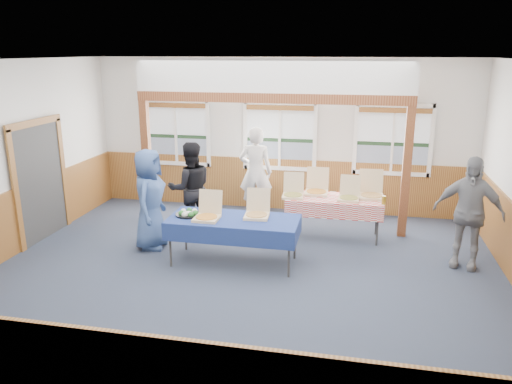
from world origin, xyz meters
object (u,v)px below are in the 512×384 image
(woman_white, at_px, (256,172))
(woman_black, at_px, (191,188))
(person_grey, at_px, (468,213))
(table_left, at_px, (234,221))
(man_blue, at_px, (150,199))
(table_right, at_px, (335,201))

(woman_white, distance_m, woman_black, 1.58)
(woman_white, xyz_separation_m, person_grey, (3.77, -1.82, -0.03))
(table_left, relative_size, person_grey, 1.26)
(woman_white, height_order, woman_black, woman_white)
(man_blue, bearing_deg, table_left, -107.17)
(table_right, bearing_deg, person_grey, -32.82)
(person_grey, bearing_deg, table_right, 174.29)
(table_right, xyz_separation_m, woman_black, (-2.64, -0.31, 0.17))
(woman_black, bearing_deg, person_grey, 144.53)
(woman_white, relative_size, man_blue, 1.06)
(table_left, distance_m, table_right, 2.14)
(table_right, distance_m, man_blue, 3.30)
(woman_black, relative_size, person_grey, 0.96)
(woman_white, distance_m, man_blue, 2.52)
(table_right, bearing_deg, man_blue, -169.45)
(table_left, height_order, woman_black, woman_black)
(table_right, bearing_deg, woman_white, 140.94)
(table_left, relative_size, table_right, 1.23)
(table_left, xyz_separation_m, person_grey, (3.62, 0.62, 0.19))
(woman_black, bearing_deg, table_right, 158.21)
(table_left, height_order, table_right, same)
(man_blue, bearing_deg, woman_white, -38.80)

